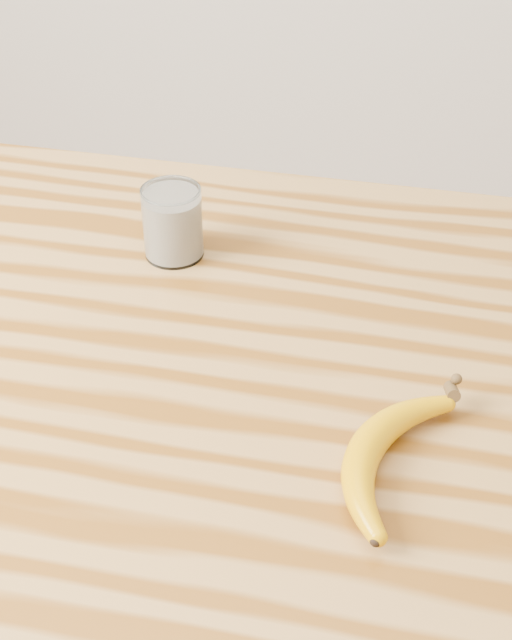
# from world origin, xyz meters

# --- Properties ---
(table) EXTENTS (1.20, 0.80, 0.90)m
(table) POSITION_xyz_m (0.00, 0.00, 0.77)
(table) COLOR olive
(table) RESTS_ON ground
(smoothie_glass) EXTENTS (0.07, 0.07, 0.09)m
(smoothie_glass) POSITION_xyz_m (0.02, 0.17, 0.94)
(smoothie_glass) COLOR white
(smoothie_glass) RESTS_ON table
(banana) EXTENTS (0.16, 0.28, 0.03)m
(banana) POSITION_xyz_m (0.29, -0.13, 0.92)
(banana) COLOR #CD8D01
(banana) RESTS_ON table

